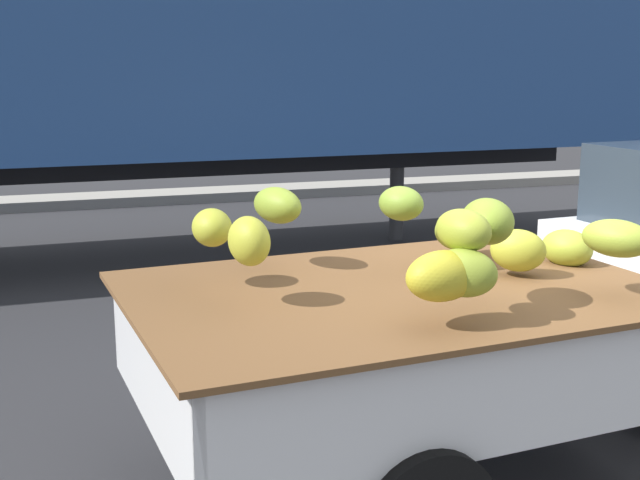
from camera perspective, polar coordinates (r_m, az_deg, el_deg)
The scene contains 3 objects.
ground at distance 5.23m, azimuth 13.74°, elevation -13.45°, with size 220.00×220.00×0.00m, color #28282B.
curb_strip at distance 13.95m, azimuth -7.26°, elevation 3.12°, with size 80.00×0.80×0.16m, color gray.
semi_trailer at distance 9.61m, azimuth -13.64°, elevation 13.62°, with size 12.05×2.83×3.95m.
Camera 1 is at (-2.57, -3.98, 2.22)m, focal length 46.67 mm.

